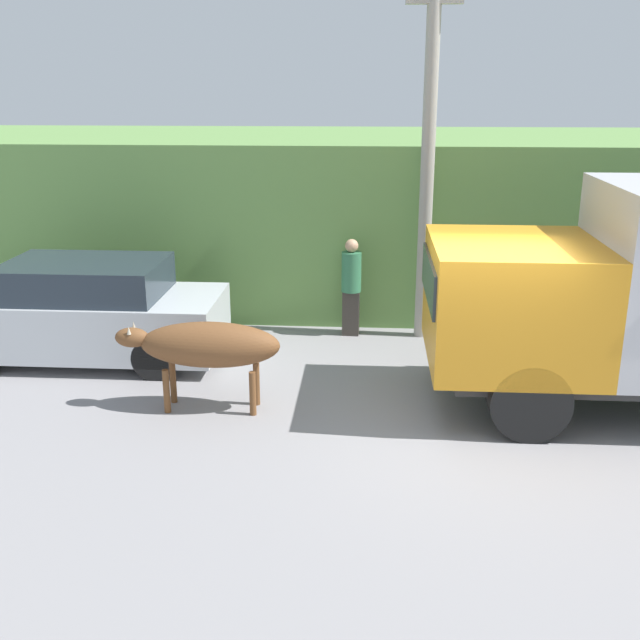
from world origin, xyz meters
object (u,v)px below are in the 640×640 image
at_px(parked_suv, 83,312).
at_px(utility_pole, 428,149).
at_px(brown_cow, 207,345).
at_px(pedestrian_on_hill, 351,283).

relative_size(parked_suv, utility_pole, 0.71).
height_order(brown_cow, utility_pole, utility_pole).
relative_size(brown_cow, utility_pole, 0.36).
distance_m(pedestrian_on_hill, utility_pole, 2.61).
distance_m(parked_suv, pedestrian_on_hill, 4.52).
bearing_deg(pedestrian_on_hill, brown_cow, 64.38).
xyz_separation_m(brown_cow, utility_pole, (3.09, 3.36, 2.33)).
bearing_deg(utility_pole, pedestrian_on_hill, -178.07).
xyz_separation_m(brown_cow, pedestrian_on_hill, (1.85, 3.31, 0.04)).
distance_m(brown_cow, parked_suv, 3.02).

